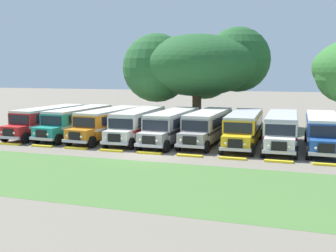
% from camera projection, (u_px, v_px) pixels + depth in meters
% --- Properties ---
extents(ground_plane, '(220.00, 220.00, 0.00)m').
position_uv_depth(ground_plane, '(148.00, 155.00, 31.06)').
color(ground_plane, slate).
extents(foreground_grass_strip, '(80.00, 10.01, 0.01)m').
position_uv_depth(foreground_grass_strip, '(106.00, 178.00, 24.29)').
color(foreground_grass_strip, '#4C7538').
rests_on(foreground_grass_strip, ground_plane).
extents(parked_bus_slot_0, '(3.10, 10.89, 2.82)m').
position_uv_depth(parked_bus_slot_0, '(48.00, 120.00, 40.70)').
color(parked_bus_slot_0, red).
rests_on(parked_bus_slot_0, ground_plane).
extents(parked_bus_slot_1, '(3.06, 10.89, 2.82)m').
position_uv_depth(parked_bus_slot_1, '(78.00, 120.00, 39.98)').
color(parked_bus_slot_1, teal).
rests_on(parked_bus_slot_1, ground_plane).
extents(parked_bus_slot_2, '(3.31, 10.93, 2.82)m').
position_uv_depth(parked_bus_slot_2, '(109.00, 122.00, 38.66)').
color(parked_bus_slot_2, orange).
rests_on(parked_bus_slot_2, ground_plane).
extents(parked_bus_slot_3, '(3.02, 10.88, 2.82)m').
position_uv_depth(parked_bus_slot_3, '(138.00, 123.00, 37.94)').
color(parked_bus_slot_3, silver).
rests_on(parked_bus_slot_3, ground_plane).
extents(parked_bus_slot_4, '(2.94, 10.87, 2.82)m').
position_uv_depth(parked_bus_slot_4, '(172.00, 125.00, 36.76)').
color(parked_bus_slot_4, '#9E9993').
rests_on(parked_bus_slot_4, ground_plane).
extents(parked_bus_slot_5, '(3.03, 10.88, 2.82)m').
position_uv_depth(parked_bus_slot_5, '(208.00, 125.00, 36.52)').
color(parked_bus_slot_5, '#9E9993').
rests_on(parked_bus_slot_5, ground_plane).
extents(parked_bus_slot_6, '(2.81, 10.86, 2.82)m').
position_uv_depth(parked_bus_slot_6, '(244.00, 127.00, 35.28)').
color(parked_bus_slot_6, yellow).
rests_on(parked_bus_slot_6, ground_plane).
extents(parked_bus_slot_7, '(2.78, 10.85, 2.82)m').
position_uv_depth(parked_bus_slot_7, '(282.00, 129.00, 34.21)').
color(parked_bus_slot_7, silver).
rests_on(parked_bus_slot_7, ground_plane).
extents(parked_bus_slot_8, '(2.72, 10.85, 2.82)m').
position_uv_depth(parked_bus_slot_8, '(323.00, 130.00, 33.37)').
color(parked_bus_slot_8, '#23519E').
rests_on(parked_bus_slot_8, ground_plane).
extents(curb_wheelstop_0, '(2.00, 0.36, 0.15)m').
position_uv_depth(curb_wheelstop_0, '(11.00, 144.00, 35.38)').
color(curb_wheelstop_0, yellow).
rests_on(curb_wheelstop_0, ground_plane).
extents(curb_wheelstop_1, '(2.00, 0.36, 0.15)m').
position_uv_depth(curb_wheelstop_1, '(42.00, 146.00, 34.38)').
color(curb_wheelstop_1, yellow).
rests_on(curb_wheelstop_1, ground_plane).
extents(curb_wheelstop_2, '(2.00, 0.36, 0.15)m').
position_uv_depth(curb_wheelstop_2, '(76.00, 148.00, 33.39)').
color(curb_wheelstop_2, yellow).
rests_on(curb_wheelstop_2, ground_plane).
extents(curb_wheelstop_3, '(2.00, 0.36, 0.15)m').
position_uv_depth(curb_wheelstop_3, '(111.00, 151.00, 32.39)').
color(curb_wheelstop_3, yellow).
rests_on(curb_wheelstop_3, ground_plane).
extents(curb_wheelstop_4, '(2.00, 0.36, 0.15)m').
position_uv_depth(curb_wheelstop_4, '(149.00, 153.00, 31.40)').
color(curb_wheelstop_4, yellow).
rests_on(curb_wheelstop_4, ground_plane).
extents(curb_wheelstop_5, '(2.00, 0.36, 0.15)m').
position_uv_depth(curb_wheelstop_5, '(190.00, 156.00, 30.40)').
color(curb_wheelstop_5, yellow).
rests_on(curb_wheelstop_5, ground_plane).
extents(curb_wheelstop_6, '(2.00, 0.36, 0.15)m').
position_uv_depth(curb_wheelstop_6, '(233.00, 158.00, 29.41)').
color(curb_wheelstop_6, yellow).
rests_on(curb_wheelstop_6, ground_plane).
extents(curb_wheelstop_7, '(2.00, 0.36, 0.15)m').
position_uv_depth(curb_wheelstop_7, '(279.00, 161.00, 28.41)').
color(curb_wheelstop_7, yellow).
rests_on(curb_wheelstop_7, ground_plane).
extents(curb_wheelstop_8, '(2.00, 0.36, 0.15)m').
position_uv_depth(curb_wheelstop_8, '(328.00, 165.00, 27.42)').
color(curb_wheelstop_8, yellow).
rests_on(curb_wheelstop_8, ground_plane).
extents(broad_shade_tree, '(16.54, 14.03, 11.58)m').
position_uv_depth(broad_shade_tree, '(197.00, 66.00, 46.79)').
color(broad_shade_tree, brown).
rests_on(broad_shade_tree, ground_plane).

